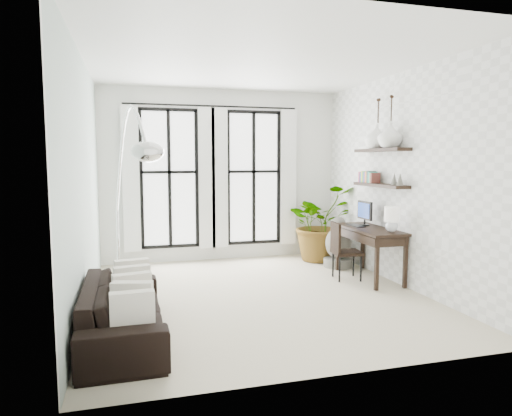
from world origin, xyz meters
name	(u,v)px	position (x,y,z in m)	size (l,w,h in m)	color
floor	(258,295)	(0.00, 0.00, 0.00)	(5.00, 5.00, 0.00)	beige
ceiling	(258,62)	(0.00, 0.00, 3.20)	(5.00, 5.00, 0.00)	white
wall_left	(83,184)	(-2.25, 0.00, 1.60)	(5.00, 5.00, 0.00)	#AEC2B8
wall_right	(402,180)	(2.25, 0.00, 1.60)	(5.00, 5.00, 0.00)	white
wall_back	(223,176)	(0.00, 2.50, 1.60)	(4.50, 4.50, 0.00)	white
windows	(213,178)	(-0.20, 2.43, 1.56)	(3.26, 0.13, 2.65)	white
wall_shelves	(379,171)	(2.11, 0.43, 1.73)	(0.25, 1.30, 0.60)	black
sofa	(123,311)	(-1.80, -1.12, 0.30)	(2.08, 0.81, 0.61)	black
throw_pillows	(132,292)	(-1.70, -1.12, 0.50)	(0.40, 1.52, 0.40)	beige
plant	(320,223)	(1.75, 1.90, 0.72)	(1.29, 1.12, 1.44)	#2D7228
desk	(371,232)	(1.94, 0.35, 0.76)	(0.59, 1.39, 1.21)	black
desk_chair	(342,247)	(1.52, 0.49, 0.52)	(0.49, 0.49, 0.91)	black
arc_lamp	(129,151)	(-1.70, 0.09, 2.00)	(0.76, 2.69, 2.57)	silver
buddha	(338,246)	(1.84, 1.28, 0.38)	(0.50, 0.50, 0.90)	slate
vase_a	(390,135)	(2.11, 0.14, 2.27)	(0.37, 0.37, 0.38)	white
vase_b	(376,137)	(2.11, 0.54, 2.27)	(0.37, 0.37, 0.38)	white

